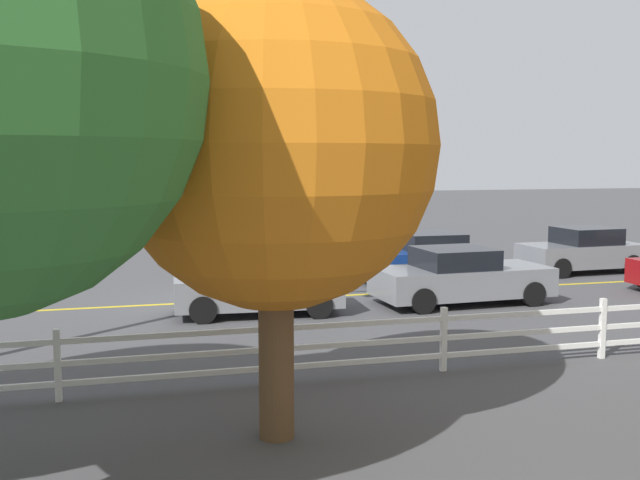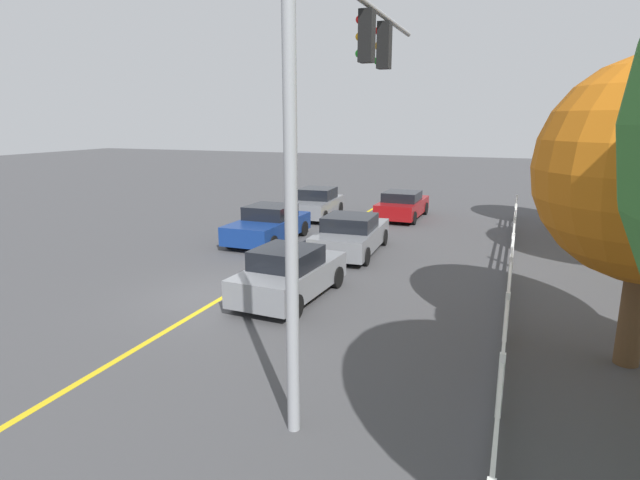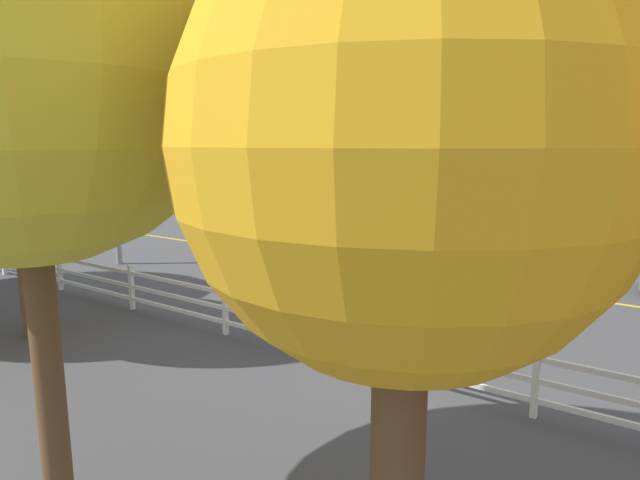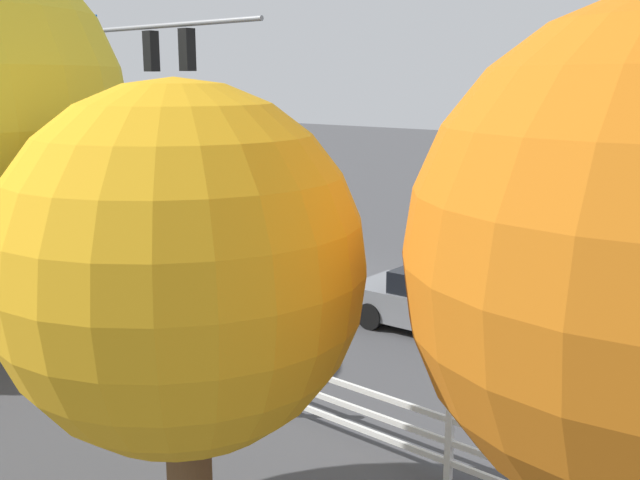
% 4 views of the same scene
% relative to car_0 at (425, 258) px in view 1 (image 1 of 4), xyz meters
% --- Properties ---
extents(ground_plane, '(120.00, 120.00, 0.00)m').
position_rel_car_0_xyz_m(ground_plane, '(6.61, 1.88, -0.69)').
color(ground_plane, '#444447').
extents(lane_center_stripe, '(28.00, 0.16, 0.01)m').
position_rel_car_0_xyz_m(lane_center_stripe, '(2.61, 1.88, -0.69)').
color(lane_center_stripe, gold).
rests_on(lane_center_stripe, ground_plane).
extents(signal_assembly, '(7.85, 0.38, 7.51)m').
position_rel_car_0_xyz_m(signal_assembly, '(9.47, 6.29, 4.59)').
color(signal_assembly, gray).
rests_on(signal_assembly, ground_plane).
extents(car_0, '(4.41, 2.04, 1.47)m').
position_rel_car_0_xyz_m(car_0, '(0.00, 0.00, 0.00)').
color(car_0, navy).
rests_on(car_0, ground_plane).
extents(car_1, '(4.09, 2.06, 1.47)m').
position_rel_car_0_xyz_m(car_1, '(5.97, 3.64, 0.00)').
color(car_1, slate).
rests_on(car_1, ground_plane).
extents(car_2, '(4.03, 2.06, 1.49)m').
position_rel_car_0_xyz_m(car_2, '(-5.61, -0.10, 0.02)').
color(car_2, slate).
rests_on(car_2, ground_plane).
extents(car_4, '(4.63, 2.22, 1.46)m').
position_rel_car_0_xyz_m(car_4, '(0.60, 3.71, -0.00)').
color(car_4, slate).
rests_on(car_4, ground_plane).
extents(white_rail_fence, '(26.10, 0.10, 1.15)m').
position_rel_car_0_xyz_m(white_rail_fence, '(3.61, 9.35, -0.09)').
color(white_rail_fence, white).
rests_on(white_rail_fence, ground_plane).
extents(tree_2, '(4.31, 4.31, 6.09)m').
position_rel_car_0_xyz_m(tree_2, '(7.13, 11.70, 3.23)').
color(tree_2, brown).
rests_on(tree_2, ground_plane).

